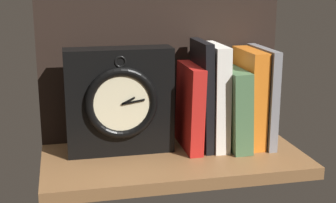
% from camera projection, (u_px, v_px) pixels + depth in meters
% --- Properties ---
extents(ground_plane, '(0.55, 0.27, 0.03)m').
position_uv_depth(ground_plane, '(174.00, 160.00, 1.03)').
color(ground_plane, brown).
extents(back_panel, '(0.55, 0.01, 0.37)m').
position_uv_depth(back_panel, '(161.00, 58.00, 1.10)').
color(back_panel, black).
rests_on(back_panel, ground_plane).
extents(book_red_requiem, '(0.03, 0.14, 0.18)m').
position_uv_depth(book_red_requiem, '(190.00, 107.00, 1.05)').
color(book_red_requiem, red).
rests_on(book_red_requiem, ground_plane).
extents(book_black_skeptic, '(0.02, 0.12, 0.23)m').
position_uv_depth(book_black_skeptic, '(202.00, 95.00, 1.05)').
color(book_black_skeptic, black).
rests_on(book_black_skeptic, ground_plane).
extents(book_white_catcher, '(0.03, 0.13, 0.23)m').
position_uv_depth(book_white_catcher, '(214.00, 96.00, 1.06)').
color(book_white_catcher, silver).
rests_on(book_white_catcher, ground_plane).
extents(book_green_romantic, '(0.05, 0.17, 0.18)m').
position_uv_depth(book_green_romantic, '(231.00, 107.00, 1.07)').
color(book_green_romantic, '#476B44').
rests_on(book_green_romantic, ground_plane).
extents(book_orange_pandolfini, '(0.04, 0.14, 0.21)m').
position_uv_depth(book_orange_pandolfini, '(249.00, 97.00, 1.07)').
color(book_orange_pandolfini, orange).
rests_on(book_orange_pandolfini, ground_plane).
extents(book_gray_chess, '(0.02, 0.15, 0.22)m').
position_uv_depth(book_gray_chess, '(261.00, 96.00, 1.08)').
color(book_gray_chess, gray).
rests_on(book_gray_chess, ground_plane).
extents(framed_clock, '(0.22, 0.08, 0.22)m').
position_uv_depth(framed_clock, '(120.00, 101.00, 1.01)').
color(framed_clock, black).
rests_on(framed_clock, ground_plane).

